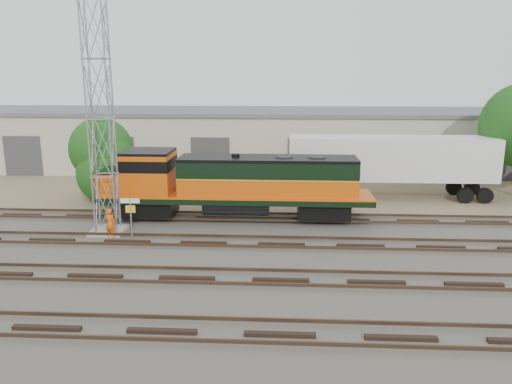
# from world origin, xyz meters

# --- Properties ---
(ground) EXTENTS (140.00, 140.00, 0.00)m
(ground) POSITION_xyz_m (0.00, 0.00, 0.00)
(ground) COLOR #47423A
(ground) RESTS_ON ground
(dirt_strip) EXTENTS (80.00, 16.00, 0.02)m
(dirt_strip) POSITION_xyz_m (0.00, 15.00, 0.01)
(dirt_strip) COLOR #726047
(dirt_strip) RESTS_ON ground
(tracks) EXTENTS (80.00, 20.40, 0.28)m
(tracks) POSITION_xyz_m (0.00, -3.00, 0.08)
(tracks) COLOR black
(tracks) RESTS_ON ground
(warehouse) EXTENTS (58.40, 10.40, 5.30)m
(warehouse) POSITION_xyz_m (0.04, 22.98, 2.65)
(warehouse) COLOR beige
(warehouse) RESTS_ON ground
(locomotive) EXTENTS (16.10, 2.82, 3.87)m
(locomotive) POSITION_xyz_m (-3.02, 6.00, 2.24)
(locomotive) COLOR black
(locomotive) RESTS_ON tracks
(signal_tower) EXTENTS (1.82, 1.82, 12.33)m
(signal_tower) POSITION_xyz_m (-9.54, 3.12, 6.01)
(signal_tower) COLOR gray
(signal_tower) RESTS_ON ground
(sign_post) EXTENTS (0.98, 0.09, 2.40)m
(sign_post) POSITION_xyz_m (-7.75, 1.58, 1.68)
(sign_post) COLOR gray
(sign_post) RESTS_ON ground
(worker) EXTENTS (0.67, 0.52, 1.63)m
(worker) POSITION_xyz_m (-9.09, 2.20, 0.81)
(worker) COLOR #D85A0C
(worker) RESTS_ON ground
(semi_trailer) EXTENTS (14.02, 2.85, 4.31)m
(semi_trailer) POSITION_xyz_m (7.80, 11.83, 2.71)
(semi_trailer) COLOR silver
(semi_trailer) RESTS_ON ground
(tree_west) EXTENTS (4.52, 4.31, 5.64)m
(tree_west) POSITION_xyz_m (-12.23, 10.45, 3.37)
(tree_west) COLOR #382619
(tree_west) RESTS_ON ground
(tree_mid) EXTENTS (4.63, 4.41, 4.41)m
(tree_mid) POSITION_xyz_m (-11.59, 9.98, 1.83)
(tree_mid) COLOR #382619
(tree_mid) RESTS_ON ground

